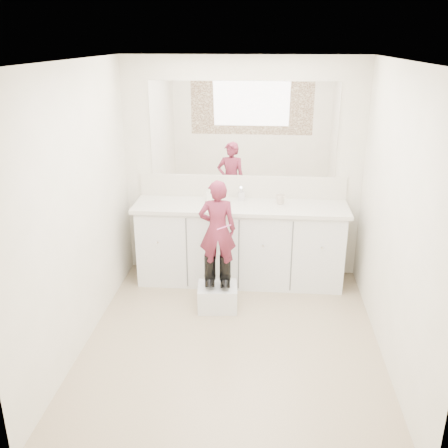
{
  "coord_description": "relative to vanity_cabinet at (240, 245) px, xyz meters",
  "views": [
    {
      "loc": [
        0.25,
        -3.82,
        2.56
      ],
      "look_at": [
        -0.12,
        0.5,
        0.93
      ],
      "focal_mm": 40.0,
      "sensor_mm": 36.0,
      "label": 1
    }
  ],
  "objects": [
    {
      "name": "toddler",
      "position": [
        -0.19,
        -0.63,
        0.41
      ],
      "size": [
        0.38,
        0.27,
        0.98
      ],
      "primitive_type": "imported",
      "rotation": [
        0.0,
        0.0,
        3.23
      ],
      "color": "#AB3451",
      "rests_on": "step_stool"
    },
    {
      "name": "wall_left",
      "position": [
        -1.3,
        -1.23,
        0.78
      ],
      "size": [
        0.0,
        3.0,
        3.0
      ],
      "primitive_type": "plane",
      "rotation": [
        1.57,
        0.0,
        1.57
      ],
      "color": "beige",
      "rests_on": "floor"
    },
    {
      "name": "wall_right",
      "position": [
        1.3,
        -1.23,
        0.78
      ],
      "size": [
        0.0,
        3.0,
        3.0
      ],
      "primitive_type": "plane",
      "rotation": [
        1.57,
        0.0,
        -1.57
      ],
      "color": "beige",
      "rests_on": "floor"
    },
    {
      "name": "boot_right",
      "position": [
        -0.11,
        -0.63,
        -0.02
      ],
      "size": [
        0.14,
        0.22,
        0.32
      ],
      "primitive_type": null,
      "rotation": [
        0.0,
        0.0,
        0.09
      ],
      "color": "black",
      "rests_on": "step_stool"
    },
    {
      "name": "boot_left",
      "position": [
        -0.26,
        -0.63,
        -0.02
      ],
      "size": [
        0.14,
        0.22,
        0.32
      ],
      "primitive_type": null,
      "rotation": [
        0.0,
        0.0,
        0.09
      ],
      "color": "black",
      "rests_on": "step_stool"
    },
    {
      "name": "ceiling",
      "position": [
        0.0,
        -1.23,
        1.97
      ],
      "size": [
        3.0,
        3.0,
        0.0
      ],
      "primitive_type": "plane",
      "rotation": [
        3.14,
        0.0,
        0.0
      ],
      "color": "white",
      "rests_on": "wall_back"
    },
    {
      "name": "faucet",
      "position": [
        0.0,
        0.15,
        0.52
      ],
      "size": [
        0.08,
        0.08,
        0.1
      ],
      "primitive_type": "cylinder",
      "color": "silver",
      "rests_on": "countertop"
    },
    {
      "name": "wall_front",
      "position": [
        0.0,
        -2.73,
        0.77
      ],
      "size": [
        2.6,
        0.0,
        2.6
      ],
      "primitive_type": "plane",
      "rotation": [
        -1.57,
        0.0,
        0.0
      ],
      "color": "beige",
      "rests_on": "floor"
    },
    {
      "name": "soap_bottle",
      "position": [
        -0.34,
        0.08,
        0.55
      ],
      "size": [
        0.09,
        0.09,
        0.17
      ],
      "primitive_type": "imported",
      "rotation": [
        0.0,
        0.0,
        0.2
      ],
      "color": "white",
      "rests_on": "countertop"
    },
    {
      "name": "step_stool",
      "position": [
        -0.19,
        -0.65,
        -0.3
      ],
      "size": [
        0.41,
        0.36,
        0.25
      ],
      "primitive_type": "cube",
      "rotation": [
        0.0,
        0.0,
        0.09
      ],
      "color": "silver",
      "rests_on": "floor"
    },
    {
      "name": "toothbrush",
      "position": [
        -0.12,
        -0.71,
        0.47
      ],
      "size": [
        0.14,
        0.02,
        0.06
      ],
      "primitive_type": "cylinder",
      "rotation": [
        0.0,
        1.22,
        0.09
      ],
      "color": "pink",
      "rests_on": "toddler"
    },
    {
      "name": "floor",
      "position": [
        0.0,
        -1.23,
        -0.42
      ],
      "size": [
        3.0,
        3.0,
        0.0
      ],
      "primitive_type": "plane",
      "color": "#887959",
      "rests_on": "ground"
    },
    {
      "name": "mirror",
      "position": [
        0.0,
        0.26,
        1.22
      ],
      "size": [
        2.0,
        0.02,
        1.0
      ],
      "primitive_type": "cube",
      "color": "white",
      "rests_on": "wall_back"
    },
    {
      "name": "backsplash",
      "position": [
        0.0,
        0.26,
        0.59
      ],
      "size": [
        2.28,
        0.03,
        0.25
      ],
      "primitive_type": "cube",
      "color": "beige",
      "rests_on": "countertop"
    },
    {
      "name": "countertop",
      "position": [
        0.0,
        -0.01,
        0.45
      ],
      "size": [
        2.28,
        0.58,
        0.04
      ],
      "primitive_type": "cube",
      "color": "beige",
      "rests_on": "vanity_cabinet"
    },
    {
      "name": "wall_back",
      "position": [
        0.0,
        0.27,
        0.77
      ],
      "size": [
        2.6,
        0.0,
        2.6
      ],
      "primitive_type": "plane",
      "rotation": [
        1.57,
        0.0,
        0.0
      ],
      "color": "beige",
      "rests_on": "floor"
    },
    {
      "name": "cup",
      "position": [
        0.42,
        0.06,
        0.51
      ],
      "size": [
        0.14,
        0.14,
        0.1
      ],
      "primitive_type": "imported",
      "rotation": [
        0.0,
        0.0,
        0.36
      ],
      "color": "beige",
      "rests_on": "countertop"
    },
    {
      "name": "dot_panel",
      "position": [
        0.0,
        -2.71,
        1.22
      ],
      "size": [
        2.0,
        0.01,
        1.2
      ],
      "primitive_type": "cube",
      "color": "#472819",
      "rests_on": "wall_front"
    },
    {
      "name": "vanity_cabinet",
      "position": [
        0.0,
        0.0,
        0.0
      ],
      "size": [
        2.2,
        0.55,
        0.85
      ],
      "primitive_type": "cube",
      "color": "silver",
      "rests_on": "floor"
    }
  ]
}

